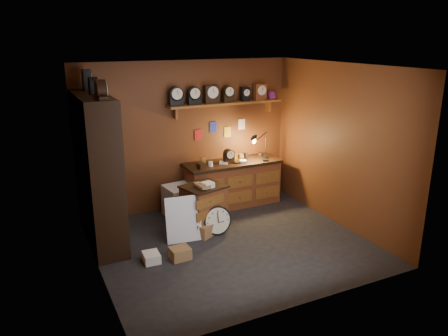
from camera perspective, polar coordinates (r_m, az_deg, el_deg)
The scene contains 11 objects.
floor at distance 6.89m, azimuth 0.98°, elevation -9.85°, with size 4.00×4.00×0.00m, color black.
room_shell at distance 6.42m, azimuth 0.98°, elevation 4.49°, with size 4.02×3.62×2.71m.
shelving_unit at distance 6.80m, azimuth -16.44°, elevation 0.43°, with size 0.47×1.60×2.58m.
workbench at distance 8.24m, azimuth 1.12°, elevation -1.69°, with size 1.83×0.66×1.36m.
low_cabinet at distance 7.24m, azimuth -2.63°, elevation -4.91°, with size 0.79×0.72×0.85m.
big_round_clock at distance 7.11m, azimuth -0.91°, elevation -6.87°, with size 0.48×0.16×0.48m.
white_panel at distance 7.02m, azimuth -5.23°, elevation -9.39°, with size 0.56×0.02×0.74m, color silver.
mini_fridge at distance 7.84m, azimuth -5.63°, elevation -4.30°, with size 0.59×0.61×0.55m.
floor_box_a at distance 6.46m, azimuth -5.75°, elevation -11.02°, with size 0.28×0.24×0.17m, color #976D42.
floor_box_b at distance 6.44m, azimuth -9.46°, elevation -11.45°, with size 0.22×0.27×0.13m, color white.
floor_box_c at distance 7.09m, azimuth -2.56°, elevation -8.13°, with size 0.27×0.23×0.20m, color #976D42.
Camera 1 is at (-2.78, -5.49, 3.10)m, focal length 35.00 mm.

